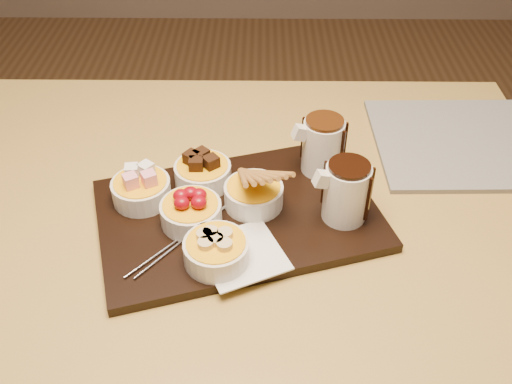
{
  "coord_description": "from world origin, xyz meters",
  "views": [
    {
      "loc": [
        0.05,
        -0.78,
        1.41
      ],
      "look_at": [
        0.05,
        -0.07,
        0.81
      ],
      "focal_mm": 40.0,
      "sensor_mm": 36.0,
      "label": 1
    }
  ],
  "objects_px": {
    "bowl_strawberries": "(191,213)",
    "pitcher_milk_chocolate": "(323,146)",
    "dining_table": "(232,230)",
    "serving_board": "(238,215)",
    "pitcher_dark_chocolate": "(346,193)",
    "newspaper": "(472,142)"
  },
  "relations": [
    {
      "from": "bowl_strawberries",
      "to": "pitcher_milk_chocolate",
      "type": "distance_m",
      "value": 0.27
    },
    {
      "from": "dining_table",
      "to": "pitcher_milk_chocolate",
      "type": "xyz_separation_m",
      "value": [
        0.16,
        0.04,
        0.17
      ]
    },
    {
      "from": "dining_table",
      "to": "serving_board",
      "type": "xyz_separation_m",
      "value": [
        0.02,
        -0.07,
        0.11
      ]
    },
    {
      "from": "dining_table",
      "to": "pitcher_milk_chocolate",
      "type": "relative_size",
      "value": 11.97
    },
    {
      "from": "serving_board",
      "to": "bowl_strawberries",
      "type": "distance_m",
      "value": 0.08
    },
    {
      "from": "pitcher_dark_chocolate",
      "to": "pitcher_milk_chocolate",
      "type": "height_order",
      "value": "same"
    },
    {
      "from": "bowl_strawberries",
      "to": "pitcher_milk_chocolate",
      "type": "relative_size",
      "value": 1.0
    },
    {
      "from": "pitcher_dark_chocolate",
      "to": "pitcher_milk_chocolate",
      "type": "bearing_deg",
      "value": 85.6
    },
    {
      "from": "dining_table",
      "to": "serving_board",
      "type": "bearing_deg",
      "value": -77.23
    },
    {
      "from": "serving_board",
      "to": "bowl_strawberries",
      "type": "xyz_separation_m",
      "value": [
        -0.08,
        -0.03,
        0.03
      ]
    },
    {
      "from": "bowl_strawberries",
      "to": "pitcher_dark_chocolate",
      "type": "xyz_separation_m",
      "value": [
        0.25,
        0.02,
        0.03
      ]
    },
    {
      "from": "bowl_strawberries",
      "to": "pitcher_dark_chocolate",
      "type": "height_order",
      "value": "pitcher_dark_chocolate"
    },
    {
      "from": "bowl_strawberries",
      "to": "pitcher_milk_chocolate",
      "type": "xyz_separation_m",
      "value": [
        0.22,
        0.15,
        0.03
      ]
    },
    {
      "from": "dining_table",
      "to": "pitcher_dark_chocolate",
      "type": "xyz_separation_m",
      "value": [
        0.19,
        -0.08,
        0.17
      ]
    },
    {
      "from": "newspaper",
      "to": "pitcher_milk_chocolate",
      "type": "bearing_deg",
      "value": -162.27
    },
    {
      "from": "bowl_strawberries",
      "to": "newspaper",
      "type": "height_order",
      "value": "bowl_strawberries"
    },
    {
      "from": "dining_table",
      "to": "serving_board",
      "type": "distance_m",
      "value": 0.13
    },
    {
      "from": "serving_board",
      "to": "pitcher_dark_chocolate",
      "type": "bearing_deg",
      "value": -19.98
    },
    {
      "from": "newspaper",
      "to": "bowl_strawberries",
      "type": "bearing_deg",
      "value": -155.88
    },
    {
      "from": "dining_table",
      "to": "pitcher_milk_chocolate",
      "type": "bearing_deg",
      "value": 14.92
    },
    {
      "from": "newspaper",
      "to": "serving_board",
      "type": "bearing_deg",
      "value": -155.1
    },
    {
      "from": "bowl_strawberries",
      "to": "dining_table",
      "type": "bearing_deg",
      "value": 60.11
    }
  ]
}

